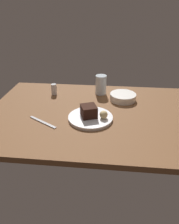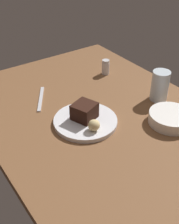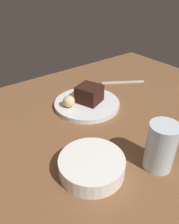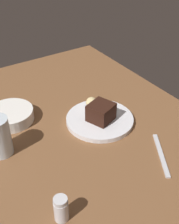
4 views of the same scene
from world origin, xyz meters
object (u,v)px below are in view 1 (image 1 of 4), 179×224
(dessert_plate, at_px, (90,118))
(butter_knife, at_px, (43,122))
(chocolate_cake_slice, at_px, (89,111))
(bread_roll, at_px, (104,115))
(side_bowl, at_px, (123,97))
(salt_shaker, at_px, (54,89))
(water_glass, at_px, (101,85))

(dessert_plate, xyz_separation_m, butter_knife, (-0.24, -0.06, -0.01))
(chocolate_cake_slice, height_order, bread_roll, chocolate_cake_slice)
(chocolate_cake_slice, height_order, side_bowl, chocolate_cake_slice)
(chocolate_cake_slice, distance_m, bread_roll, 0.08)
(dessert_plate, bearing_deg, bread_roll, -8.68)
(salt_shaker, bearing_deg, dessert_plate, -48.12)
(water_glass, distance_m, butter_knife, 0.50)
(salt_shaker, relative_size, water_glass, 0.56)
(dessert_plate, height_order, side_bowl, side_bowl)
(water_glass, height_order, butter_knife, water_glass)
(chocolate_cake_slice, bearing_deg, salt_shaker, 131.34)
(side_bowl, height_order, butter_knife, side_bowl)
(chocolate_cake_slice, height_order, water_glass, water_glass)
(dessert_plate, bearing_deg, side_bowl, 55.11)
(chocolate_cake_slice, relative_size, water_glass, 0.63)
(side_bowl, xyz_separation_m, butter_knife, (-0.43, -0.32, -0.02))
(water_glass, bearing_deg, bread_roll, -84.39)
(dessert_plate, distance_m, bread_roll, 0.08)
(salt_shaker, bearing_deg, side_bowl, -5.33)
(dessert_plate, relative_size, salt_shaker, 3.31)
(bread_roll, distance_m, salt_shaker, 0.47)
(chocolate_cake_slice, relative_size, butter_knife, 0.43)
(chocolate_cake_slice, bearing_deg, water_glass, 82.67)
(side_bowl, bearing_deg, dessert_plate, -124.89)
(dessert_plate, xyz_separation_m, bread_roll, (0.07, -0.01, 0.03))
(salt_shaker, xyz_separation_m, side_bowl, (0.46, -0.04, -0.01))
(chocolate_cake_slice, distance_m, salt_shaker, 0.40)
(bread_roll, bearing_deg, side_bowl, 68.03)
(salt_shaker, height_order, water_glass, water_glass)
(dessert_plate, xyz_separation_m, chocolate_cake_slice, (-0.01, 0.00, 0.04))
(chocolate_cake_slice, bearing_deg, bread_roll, -9.53)
(salt_shaker, bearing_deg, chocolate_cake_slice, -48.66)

